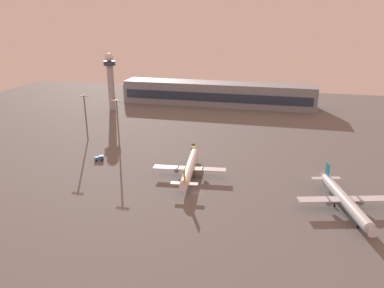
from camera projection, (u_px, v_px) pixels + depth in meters
ground_plane at (196, 193)px, 144.13m from camera, size 416.00×416.00×0.00m
terminal_building at (218, 94)px, 279.16m from camera, size 140.75×22.40×16.40m
control_tower at (110, 78)px, 259.61m from camera, size 8.00×8.00×39.32m
airplane_taxiway_distant at (344, 199)px, 130.78m from camera, size 31.91×40.65×10.59m
airplane_terminal_side at (190, 168)px, 157.97m from camera, size 30.65×39.29×10.08m
baggage_tractor at (99, 158)px, 175.48m from camera, size 4.53×3.93×2.25m
maintenance_van at (193, 147)px, 189.97m from camera, size 3.16×4.55×2.25m
apron_light_east at (86, 115)px, 198.93m from camera, size 4.80×0.90×24.83m
apron_light_west at (118, 120)px, 188.26m from camera, size 4.80×0.90×24.89m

